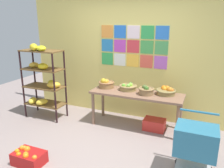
% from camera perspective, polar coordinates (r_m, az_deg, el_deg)
% --- Properties ---
extents(ground, '(9.29, 9.29, 0.00)m').
position_cam_1_polar(ground, '(3.83, -4.90, -16.79)').
color(ground, gray).
extents(back_wall_with_art, '(4.60, 0.07, 2.97)m').
position_cam_1_polar(back_wall_with_art, '(4.80, 4.20, 8.91)').
color(back_wall_with_art, '#E0CF6B').
rests_on(back_wall_with_art, ground).
extents(banana_shelf_unit, '(0.87, 0.49, 1.61)m').
position_cam_1_polar(banana_shelf_unit, '(4.97, -17.02, 1.68)').
color(banana_shelf_unit, black).
rests_on(banana_shelf_unit, ground).
extents(display_table, '(1.78, 0.58, 0.71)m').
position_cam_1_polar(display_table, '(4.41, 6.14, -3.27)').
color(display_table, '#86604B').
rests_on(display_table, ground).
extents(fruit_basket_right, '(0.29, 0.29, 0.17)m').
position_cam_1_polar(fruit_basket_right, '(4.29, 8.59, -1.59)').
color(fruit_basket_right, olive).
rests_on(fruit_basket_right, display_table).
extents(fruit_basket_centre, '(0.35, 0.35, 0.15)m').
position_cam_1_polar(fruit_basket_centre, '(4.51, 4.06, -0.75)').
color(fruit_basket_centre, olive).
rests_on(fruit_basket_centre, display_table).
extents(fruit_basket_left, '(0.36, 0.36, 0.15)m').
position_cam_1_polar(fruit_basket_left, '(4.36, 13.49, -1.74)').
color(fruit_basket_left, olive).
rests_on(fruit_basket_left, display_table).
extents(fruit_basket_back_right, '(0.32, 0.32, 0.20)m').
position_cam_1_polar(fruit_basket_back_right, '(4.66, -1.48, 0.05)').
color(fruit_basket_back_right, olive).
rests_on(fruit_basket_back_right, display_table).
extents(produce_crate_under_table, '(0.40, 0.29, 0.21)m').
position_cam_1_polar(produce_crate_under_table, '(4.53, 10.61, -9.97)').
color(produce_crate_under_table, red).
rests_on(produce_crate_under_table, ground).
extents(orange_crate_foreground, '(0.45, 0.31, 0.24)m').
position_cam_1_polar(orange_crate_foreground, '(3.73, -20.25, -16.91)').
color(orange_crate_foreground, '#B11817').
rests_on(orange_crate_foreground, ground).
extents(shopping_cart, '(0.54, 0.45, 0.85)m').
position_cam_1_polar(shopping_cart, '(3.30, 20.31, -13.59)').
color(shopping_cart, black).
rests_on(shopping_cart, ground).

